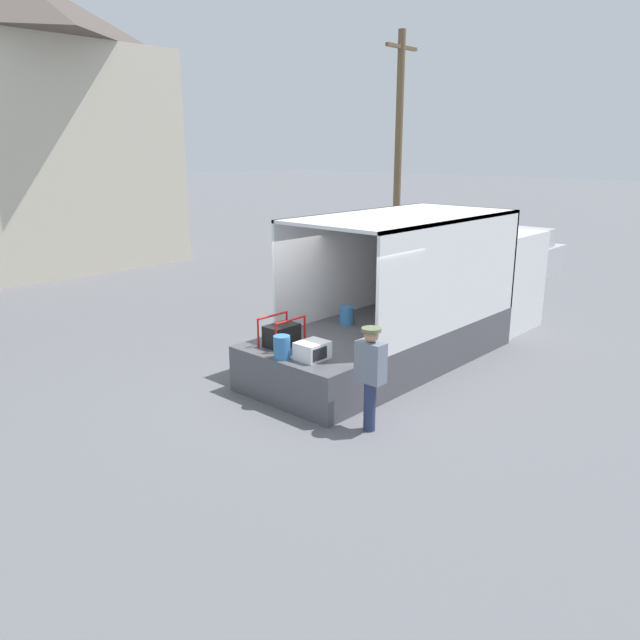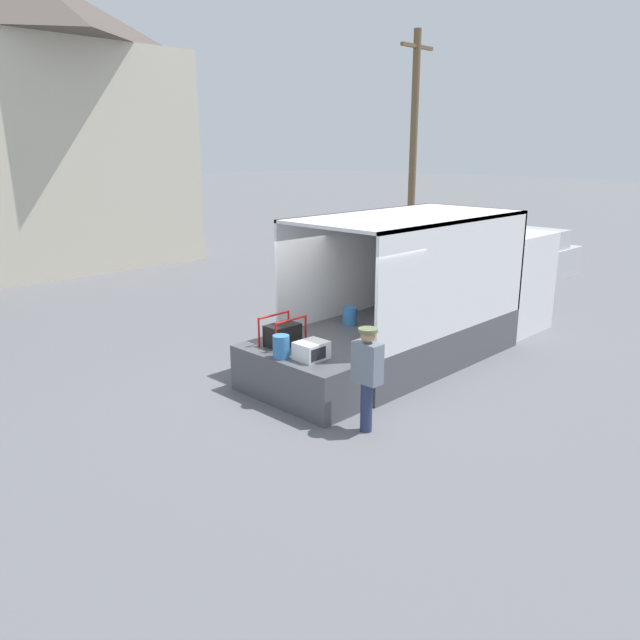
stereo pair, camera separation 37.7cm
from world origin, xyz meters
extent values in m
plane|color=slate|center=(0.00, 0.00, 0.00)|extent=(160.00, 160.00, 0.00)
cube|color=white|center=(5.70, 0.00, 1.13)|extent=(1.91, 2.22, 2.26)
cube|color=#4C4C51|center=(2.37, 0.00, 0.41)|extent=(4.74, 2.42, 0.81)
cube|color=white|center=(2.37, 1.18, 1.85)|extent=(4.74, 0.06, 2.07)
cube|color=white|center=(2.37, -1.18, 1.85)|extent=(4.74, 0.06, 2.07)
cube|color=white|center=(4.71, 0.00, 1.85)|extent=(0.06, 2.42, 2.07)
cube|color=white|center=(2.37, 0.00, 2.85)|extent=(4.74, 2.42, 0.06)
cylinder|color=#3370B2|center=(1.33, 0.56, 0.99)|extent=(0.28, 0.28, 0.35)
cube|color=#B2A893|center=(2.29, -0.26, 0.98)|extent=(0.44, 0.32, 0.33)
cube|color=#4C4C51|center=(-0.56, 0.00, 0.41)|extent=(1.12, 2.30, 0.81)
cube|color=white|center=(-0.63, -0.37, 0.96)|extent=(0.50, 0.42, 0.29)
cube|color=black|center=(-0.68, -0.58, 0.96)|extent=(0.32, 0.01, 0.20)
cube|color=black|center=(-0.47, 0.51, 1.00)|extent=(0.58, 0.38, 0.37)
cylinder|color=slate|center=(-0.24, 0.51, 1.02)|extent=(0.22, 0.21, 0.21)
cylinder|color=red|center=(-0.81, 0.29, 1.07)|extent=(0.04, 0.04, 0.52)
cylinder|color=red|center=(-0.12, 0.29, 1.07)|extent=(0.04, 0.04, 0.52)
cylinder|color=red|center=(-0.81, 0.73, 1.07)|extent=(0.04, 0.04, 0.52)
cylinder|color=red|center=(-0.12, 0.73, 1.07)|extent=(0.04, 0.04, 0.52)
cylinder|color=red|center=(-0.47, 0.29, 1.31)|extent=(0.69, 0.04, 0.04)
cylinder|color=red|center=(-0.47, 0.73, 1.31)|extent=(0.69, 0.04, 0.04)
cylinder|color=#3370B2|center=(-0.95, 0.01, 1.00)|extent=(0.28, 0.28, 0.38)
cylinder|color=navy|center=(-0.74, -1.64, 0.39)|extent=(0.18, 0.18, 0.78)
cube|color=slate|center=(-0.74, -1.64, 1.09)|extent=(0.24, 0.44, 0.62)
sphere|color=tan|center=(-0.74, -1.64, 1.50)|extent=(0.21, 0.21, 0.21)
cylinder|color=#606B47|center=(-0.74, -1.64, 1.58)|extent=(0.29, 0.29, 0.05)
cube|color=#B7B7BC|center=(11.07, 2.12, 0.46)|extent=(5.28, 1.95, 0.92)
cube|color=#B7B7BC|center=(11.70, 2.12, 1.23)|extent=(2.32, 1.79, 0.61)
cube|color=black|center=(9.48, 2.12, 0.98)|extent=(2.11, 1.87, 0.12)
cube|color=beige|center=(1.78, 15.79, 3.71)|extent=(9.18, 6.58, 7.42)
cylinder|color=brown|center=(12.41, 7.38, 4.12)|extent=(0.28, 0.28, 8.24)
cube|color=brown|center=(12.41, 7.38, 7.64)|extent=(1.80, 0.14, 0.12)
camera|label=1|loc=(-7.61, -6.93, 4.13)|focal=35.00mm
camera|label=2|loc=(-7.35, -7.20, 4.13)|focal=35.00mm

